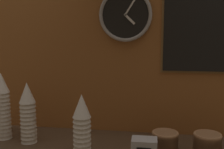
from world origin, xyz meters
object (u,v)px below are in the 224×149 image
(cup_stack_center, at_px, (82,126))
(menu_board, at_px, (201,18))
(cup_stack_left, at_px, (28,113))
(bowl_stack_right, at_px, (165,141))
(bowl_stack_far_right, at_px, (207,145))
(cup_stack_far_left, at_px, (2,106))
(wall_clock, at_px, (125,15))

(cup_stack_center, height_order, menu_board, menu_board)
(cup_stack_left, xyz_separation_m, menu_board, (0.88, 0.23, 0.49))
(menu_board, bearing_deg, bowl_stack_right, -126.79)
(bowl_stack_far_right, bearing_deg, cup_stack_far_left, 176.18)
(bowl_stack_far_right, bearing_deg, menu_board, 92.99)
(cup_stack_far_left, relative_size, menu_board, 0.61)
(bowl_stack_right, xyz_separation_m, menu_board, (0.18, 0.24, 0.59))
(cup_stack_far_left, height_order, wall_clock, wall_clock)
(cup_stack_center, bearing_deg, cup_stack_far_left, 161.38)
(wall_clock, distance_m, menu_board, 0.40)
(menu_board, bearing_deg, bowl_stack_far_right, -87.01)
(cup_stack_far_left, height_order, bowl_stack_far_right, cup_stack_far_left)
(cup_stack_left, height_order, bowl_stack_right, cup_stack_left)
(cup_stack_center, xyz_separation_m, menu_board, (0.55, 0.36, 0.50))
(wall_clock, bearing_deg, menu_board, 1.28)
(cup_stack_left, distance_m, wall_clock, 0.73)
(cup_stack_far_left, bearing_deg, bowl_stack_right, -2.43)
(bowl_stack_far_right, relative_size, bowl_stack_right, 1.00)
(bowl_stack_far_right, distance_m, bowl_stack_right, 0.19)
(wall_clock, xyz_separation_m, menu_board, (0.40, 0.01, -0.02))
(cup_stack_center, bearing_deg, menu_board, 33.12)
(bowl_stack_far_right, relative_size, wall_clock, 0.44)
(cup_stack_center, distance_m, menu_board, 0.83)
(cup_stack_center, bearing_deg, cup_stack_left, 157.83)
(bowl_stack_far_right, bearing_deg, bowl_stack_right, 169.98)
(cup_stack_far_left, relative_size, bowl_stack_far_right, 2.81)
(cup_stack_far_left, distance_m, bowl_stack_far_right, 1.06)
(cup_stack_far_left, bearing_deg, cup_stack_left, -10.92)
(cup_stack_far_left, relative_size, bowl_stack_right, 2.81)
(cup_stack_center, xyz_separation_m, bowl_stack_far_right, (0.57, 0.09, -0.09))
(cup_stack_left, bearing_deg, menu_board, 14.66)
(cup_stack_center, relative_size, wall_clock, 1.02)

